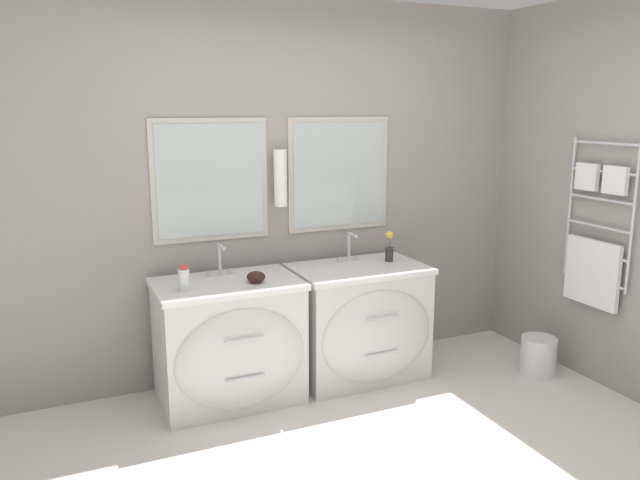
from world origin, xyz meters
The scene contains 10 objects.
wall_back centered at (0.00, 1.71, 1.30)m, with size 5.31×0.17×2.60m.
wall_right centered at (1.89, 0.75, 1.29)m, with size 0.13×3.52×2.60m.
vanity_left centered at (-0.54, 1.31, 0.40)m, with size 0.91×0.65×0.80m.
vanity_right centered at (0.40, 1.31, 0.40)m, with size 0.91×0.65×0.80m.
faucet_left centered at (-0.54, 1.49, 0.90)m, with size 0.17×0.13×0.21m.
faucet_right centered at (0.40, 1.49, 0.90)m, with size 0.17×0.13×0.21m.
toiletry_bottle centered at (-0.82, 1.25, 0.87)m, with size 0.07×0.07×0.16m.
amenity_bowl centered at (-0.37, 1.25, 0.83)m, with size 0.12×0.12×0.07m.
flower_vase centered at (0.66, 1.39, 0.89)m, with size 0.06×0.06×0.22m.
waste_bin centered at (1.58, 0.83, 0.14)m, with size 0.25×0.25×0.27m.
Camera 1 is at (-1.53, -2.35, 1.87)m, focal length 35.00 mm.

